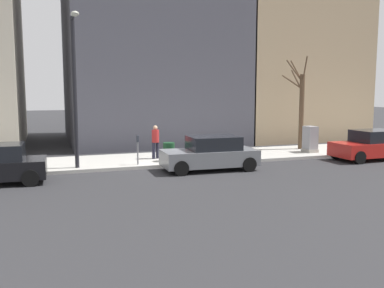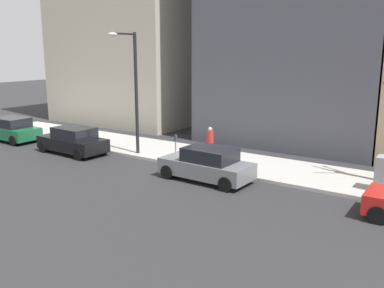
% 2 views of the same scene
% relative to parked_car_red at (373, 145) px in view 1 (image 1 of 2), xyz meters
% --- Properties ---
extents(ground_plane, '(120.00, 120.00, 0.00)m').
position_rel_parked_car_red_xyz_m(ground_plane, '(1.16, 10.33, -0.74)').
color(ground_plane, '#2B2B2D').
extents(sidewalk, '(4.00, 36.00, 0.15)m').
position_rel_parked_car_red_xyz_m(sidewalk, '(3.16, 10.33, -0.66)').
color(sidewalk, '#B2AFA8').
rests_on(sidewalk, ground).
extents(parked_car_red, '(2.03, 4.25, 1.52)m').
position_rel_parked_car_red_xyz_m(parked_car_red, '(0.00, 0.00, 0.00)').
color(parked_car_red, red).
rests_on(parked_car_red, ground).
extents(parked_car_grey, '(2.01, 4.24, 1.52)m').
position_rel_parked_car_red_xyz_m(parked_car_grey, '(-0.00, 8.97, 0.00)').
color(parked_car_grey, slate).
rests_on(parked_car_grey, ground).
extents(parking_meter, '(0.14, 0.10, 1.35)m').
position_rel_parked_car_red_xyz_m(parking_meter, '(1.61, 11.91, 0.24)').
color(parking_meter, slate).
rests_on(parking_meter, sidewalk).
extents(utility_box, '(0.83, 0.61, 1.43)m').
position_rel_parked_car_red_xyz_m(utility_box, '(2.46, 2.09, 0.11)').
color(utility_box, '#A8A399').
rests_on(utility_box, sidewalk).
extents(streetlamp, '(1.97, 0.32, 6.50)m').
position_rel_parked_car_red_xyz_m(streetlamp, '(1.44, 14.61, 3.28)').
color(streetlamp, black).
rests_on(streetlamp, sidewalk).
extents(bare_tree, '(1.54, 1.12, 5.27)m').
position_rel_parked_car_red_xyz_m(bare_tree, '(3.77, 1.89, 1.82)').
color(bare_tree, brown).
rests_on(bare_tree, sidewalk).
extents(trash_bin, '(0.56, 0.56, 0.90)m').
position_rel_parked_car_red_xyz_m(trash_bin, '(2.06, 10.30, -0.14)').
color(trash_bin, '#14381E').
rests_on(trash_bin, sidewalk).
extents(pedestrian_near_meter, '(0.36, 0.38, 1.66)m').
position_rel_parked_car_red_xyz_m(pedestrian_near_meter, '(3.04, 10.71, 0.35)').
color(pedestrian_near_meter, '#1E1E2D').
rests_on(pedestrian_near_meter, sidewalk).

